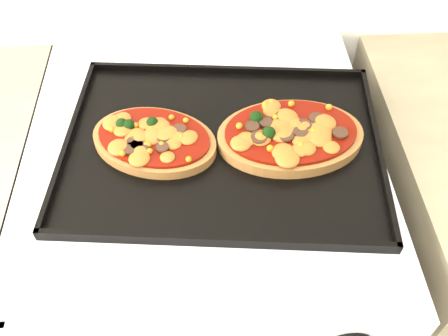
{
  "coord_description": "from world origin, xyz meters",
  "views": [
    {
      "loc": [
        -0.03,
        1.13,
        1.52
      ],
      "look_at": [
        -0.0,
        1.64,
        0.92
      ],
      "focal_mm": 40.0,
      "sensor_mm": 36.0,
      "label": 1
    }
  ],
  "objects_px": {
    "baking_tray": "(222,144)",
    "pizza_right": "(290,134)",
    "pizza_left": "(154,139)",
    "stove": "(208,274)"
  },
  "relations": [
    {
      "from": "baking_tray",
      "to": "pizza_right",
      "type": "xyz_separation_m",
      "value": [
        0.11,
        0.0,
        0.02
      ]
    },
    {
      "from": "baking_tray",
      "to": "pizza_right",
      "type": "distance_m",
      "value": 0.11
    },
    {
      "from": "pizza_left",
      "to": "pizza_right",
      "type": "height_order",
      "value": "pizza_right"
    },
    {
      "from": "stove",
      "to": "pizza_left",
      "type": "bearing_deg",
      "value": -172.34
    },
    {
      "from": "pizza_right",
      "to": "baking_tray",
      "type": "bearing_deg",
      "value": -179.57
    },
    {
      "from": "stove",
      "to": "pizza_right",
      "type": "bearing_deg",
      "value": -5.26
    },
    {
      "from": "pizza_left",
      "to": "pizza_right",
      "type": "xyz_separation_m",
      "value": [
        0.22,
        -0.0,
        0.0
      ]
    },
    {
      "from": "stove",
      "to": "baking_tray",
      "type": "bearing_deg",
      "value": -22.19
    },
    {
      "from": "stove",
      "to": "pizza_right",
      "type": "height_order",
      "value": "pizza_right"
    },
    {
      "from": "stove",
      "to": "baking_tray",
      "type": "distance_m",
      "value": 0.47
    }
  ]
}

